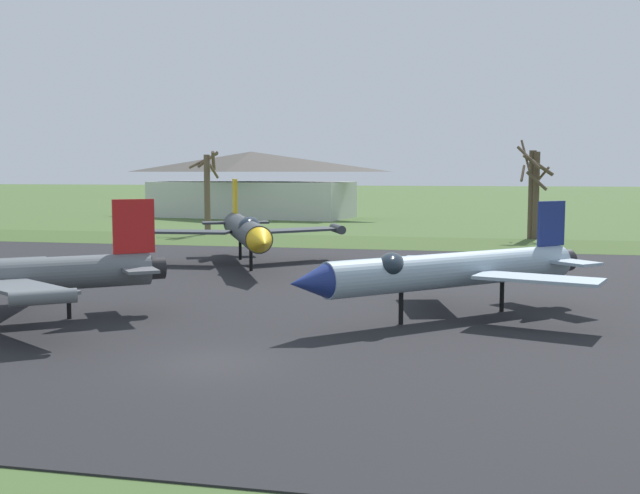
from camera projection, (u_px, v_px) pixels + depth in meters
name	position (u px, v px, depth m)	size (l,w,h in m)	color
ground_plane	(211.00, 364.00, 24.09)	(600.00, 600.00, 0.00)	#425B2D
asphalt_apron	(308.00, 296.00, 37.10)	(76.23, 44.63, 0.05)	black
grass_verge_strip	(384.00, 243.00, 64.63)	(136.23, 12.00, 0.06)	#3B5227
jet_fighter_rear_center	(449.00, 269.00, 31.17)	(12.22, 11.76, 4.75)	#8EA3B2
jet_fighter_rear_left	(246.00, 230.00, 48.61)	(13.51, 15.91, 5.51)	#33383D
bare_tree_far_left	(208.00, 188.00, 72.93)	(3.03, 3.00, 8.03)	brown
bare_tree_left_of_center	(532.00, 191.00, 68.12)	(2.89, 3.39, 7.92)	brown
bare_tree_center	(535.00, 190.00, 67.65)	(2.73, 2.62, 8.86)	brown
visitor_building	(252.00, 185.00, 101.04)	(28.49, 14.55, 8.65)	beige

